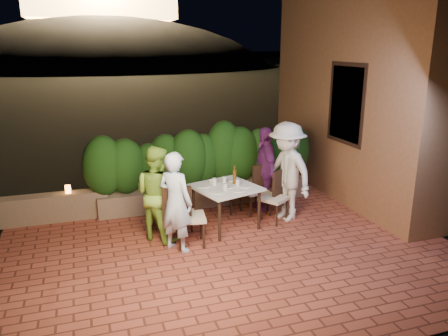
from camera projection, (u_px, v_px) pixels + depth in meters
name	position (u px, v px, depth m)	size (l,w,h in m)	color
ground	(234.00, 256.00, 6.67)	(400.00, 400.00, 0.00)	black
terrace_floor	(224.00, 245.00, 7.14)	(7.00, 6.00, 0.15)	brown
building_wall	(368.00, 75.00, 8.90)	(1.60, 5.00, 5.00)	brown
window_pane	(347.00, 104.00, 8.34)	(0.08, 1.00, 1.40)	black
window_frame	(347.00, 104.00, 8.34)	(0.06, 1.15, 1.55)	black
planter	(205.00, 194.00, 8.77)	(4.20, 0.55, 0.40)	brown
hedge	(205.00, 158.00, 8.56)	(4.00, 0.70, 1.10)	#163A0F
parapet	(45.00, 208.00, 7.85)	(2.20, 0.30, 0.50)	brown
hill	(108.00, 96.00, 63.16)	(52.00, 40.00, 22.00)	black
dining_table	(226.00, 207.00, 7.57)	(0.99, 0.99, 0.75)	white
plate_nw	(217.00, 192.00, 7.15)	(0.20, 0.20, 0.01)	white
plate_sw	(204.00, 186.00, 7.47)	(0.23, 0.23, 0.01)	white
plate_ne	(244.00, 186.00, 7.47)	(0.23, 0.23, 0.01)	white
plate_se	(233.00, 180.00, 7.81)	(0.20, 0.20, 0.01)	white
plate_centre	(228.00, 186.00, 7.45)	(0.24, 0.24, 0.01)	white
plate_front	(238.00, 190.00, 7.24)	(0.21, 0.21, 0.01)	white
glass_nw	(225.00, 187.00, 7.25)	(0.07, 0.07, 0.12)	silver
glass_sw	(214.00, 181.00, 7.53)	(0.07, 0.07, 0.12)	silver
glass_ne	(238.00, 183.00, 7.48)	(0.07, 0.07, 0.12)	silver
glass_se	(225.00, 180.00, 7.63)	(0.07, 0.07, 0.12)	silver
beer_bottle	(234.00, 175.00, 7.57)	(0.06, 0.06, 0.33)	#54350E
bowl	(213.00, 181.00, 7.68)	(0.17, 0.17, 0.04)	white
chair_left_front	(190.00, 216.00, 6.86)	(0.46, 0.46, 0.98)	black
chair_left_back	(178.00, 210.00, 7.30)	(0.39, 0.39, 0.84)	black
chair_right_front	(274.00, 197.00, 7.80)	(0.43, 0.43, 0.92)	black
chair_right_back	(254.00, 189.00, 8.20)	(0.43, 0.43, 0.93)	black
diner_blue	(176.00, 202.00, 6.60)	(0.58, 0.38, 1.58)	#C3DCFB
diner_green	(157.00, 193.00, 7.01)	(0.76, 0.59, 1.57)	#86BC3A
diner_white	(286.00, 172.00, 7.81)	(1.16, 0.67, 1.79)	silver
diner_purple	(265.00, 169.00, 8.32)	(0.95, 0.39, 1.62)	#692673
parapet_lamp	(68.00, 189.00, 7.89)	(0.10, 0.10, 0.14)	orange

